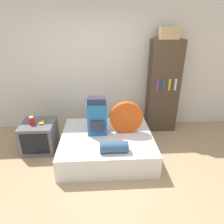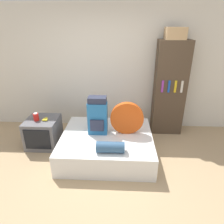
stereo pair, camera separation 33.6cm
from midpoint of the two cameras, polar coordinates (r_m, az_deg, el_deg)
name	(u,v)px [view 2 (the right image)]	position (r m, az deg, el deg)	size (l,w,h in m)	color
ground_plane	(104,186)	(3.16, 0.81, -20.54)	(16.00, 16.00, 0.00)	tan
wall_back	(111,70)	(4.35, 1.94, 11.95)	(8.00, 0.05, 2.60)	silver
bed	(107,144)	(3.68, 1.19, -9.25)	(1.61, 1.42, 0.39)	white
backpack	(98,116)	(3.50, -1.40, -1.22)	(0.34, 0.24, 0.68)	#23669E
tent_bag	(127,118)	(3.53, 7.01, -1.83)	(0.59, 0.10, 0.59)	#D14C14
sleeping_roll	(110,147)	(3.10, 2.71, -10.10)	(0.43, 0.17, 0.17)	#33567A
television	(43,132)	(4.07, -16.80, -5.56)	(0.59, 0.62, 0.55)	#5B5B60
canister	(36,117)	(3.91, -18.62, -1.40)	(0.10, 0.10, 0.15)	red
banana_bunch	(46,119)	(3.90, -16.12, -1.99)	(0.12, 0.16, 0.04)	yellow
bookshelf	(170,89)	(4.35, 18.28, 6.18)	(0.62, 0.37, 1.94)	#473828
cardboard_box	(175,33)	(4.14, 20.05, 20.37)	(0.36, 0.31, 0.21)	tan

